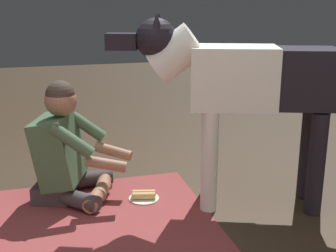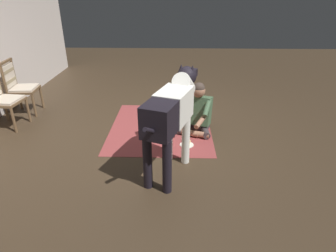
% 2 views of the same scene
% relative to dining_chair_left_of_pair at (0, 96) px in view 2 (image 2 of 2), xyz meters
% --- Properties ---
extents(ground_plane, '(14.03, 14.03, 0.00)m').
position_rel_dining_chair_left_of_pair_xyz_m(ground_plane, '(-0.07, -2.63, -0.54)').
color(ground_plane, '#3D2E1F').
extents(area_rug, '(1.94, 1.66, 0.01)m').
position_rel_dining_chair_left_of_pair_xyz_m(area_rug, '(0.02, -2.61, -0.54)').
color(area_rug, brown).
rests_on(area_rug, ground).
extents(dining_chair_left_of_pair, '(0.50, 0.51, 0.98)m').
position_rel_dining_chair_left_of_pair_xyz_m(dining_chair_left_of_pair, '(0.00, 0.00, 0.00)').
color(dining_chair_left_of_pair, brown).
rests_on(dining_chair_left_of_pair, ground).
extents(dining_chair_right_of_pair, '(0.50, 0.50, 0.98)m').
position_rel_dining_chair_left_of_pair_xyz_m(dining_chair_right_of_pair, '(0.59, 0.00, 0.00)').
color(dining_chair_right_of_pair, brown).
rests_on(dining_chair_right_of_pair, ground).
extents(person_sitting_on_floor, '(0.71, 0.60, 0.82)m').
position_rel_dining_chair_left_of_pair_xyz_m(person_sitting_on_floor, '(-0.10, -3.21, -0.21)').
color(person_sitting_on_floor, '#403639').
rests_on(person_sitting_on_floor, ground).
extents(large_dog, '(1.55, 0.69, 1.24)m').
position_rel_dining_chair_left_of_pair_xyz_m(large_dog, '(-1.19, -2.82, 0.27)').
color(large_dog, white).
rests_on(large_dog, ground).
extents(hot_dog_on_plate, '(0.21, 0.21, 0.06)m').
position_rel_dining_chair_left_of_pair_xyz_m(hot_dog_on_plate, '(-0.59, -3.03, -0.52)').
color(hot_dog_on_plate, white).
rests_on(hot_dog_on_plate, ground).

